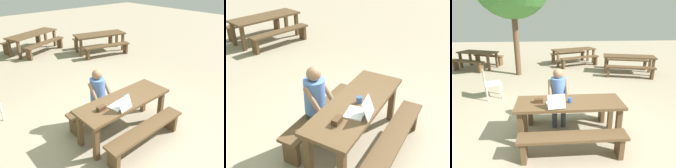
# 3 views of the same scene
# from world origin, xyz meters

# --- Properties ---
(ground_plane) EXTENTS (30.00, 30.00, 0.00)m
(ground_plane) POSITION_xyz_m (0.00, 0.00, 0.00)
(ground_plane) COLOR tan
(picnic_table_front) EXTENTS (1.90, 0.67, 0.74)m
(picnic_table_front) POSITION_xyz_m (0.00, 0.00, 0.62)
(picnic_table_front) COLOR brown
(picnic_table_front) RESTS_ON ground
(bench_near) EXTENTS (1.74, 0.30, 0.43)m
(bench_near) POSITION_xyz_m (0.00, -0.58, 0.32)
(bench_near) COLOR brown
(bench_near) RESTS_ON ground
(bench_far) EXTENTS (1.74, 0.30, 0.43)m
(bench_far) POSITION_xyz_m (0.00, 0.58, 0.32)
(bench_far) COLOR brown
(bench_far) RESTS_ON ground
(laptop) EXTENTS (0.33, 0.37, 0.24)m
(laptop) POSITION_xyz_m (-0.25, -0.17, 0.80)
(laptop) COLOR white
(laptop) RESTS_ON picnic_table_front
(small_pouch) EXTENTS (0.15, 0.08, 0.08)m
(small_pouch) POSITION_xyz_m (-0.54, 0.00, 0.78)
(small_pouch) COLOR #4C331E
(small_pouch) RESTS_ON picnic_table_front
(coffee_mug) EXTENTS (0.08, 0.08, 0.09)m
(coffee_mug) POSITION_xyz_m (0.01, -0.04, 0.79)
(coffee_mug) COLOR #335693
(coffee_mug) RESTS_ON picnic_table_front
(person_seated) EXTENTS (0.41, 0.41, 1.21)m
(person_seated) POSITION_xyz_m (-0.17, 0.54, 0.70)
(person_seated) COLOR #333847
(person_seated) RESTS_ON ground
(plastic_chair) EXTENTS (0.58, 0.58, 0.82)m
(plastic_chair) POSITION_xyz_m (-2.00, 2.03, 0.45)
(plastic_chair) COLOR silver
(plastic_chair) RESTS_ON ground
(picnic_table_mid) EXTENTS (2.18, 1.38, 0.72)m
(picnic_table_mid) POSITION_xyz_m (0.82, 6.01, 0.62)
(picnic_table_mid) COLOR brown
(picnic_table_mid) RESTS_ON ground
(bench_mid_south) EXTENTS (1.85, 0.92, 0.45)m
(bench_mid_south) POSITION_xyz_m (1.03, 5.43, 0.34)
(bench_mid_south) COLOR brown
(bench_mid_south) RESTS_ON ground
(bench_mid_north) EXTENTS (1.85, 0.92, 0.45)m
(bench_mid_north) POSITION_xyz_m (0.61, 6.59, 0.34)
(bench_mid_north) COLOR brown
(bench_mid_north) RESTS_ON ground
(picnic_table_rear) EXTENTS (2.09, 1.20, 0.71)m
(picnic_table_rear) POSITION_xyz_m (2.80, 4.24, 0.60)
(picnic_table_rear) COLOR brown
(picnic_table_rear) RESTS_ON ground
(bench_rear_south) EXTENTS (1.79, 0.74, 0.43)m
(bench_rear_south) POSITION_xyz_m (2.63, 3.60, 0.33)
(bench_rear_south) COLOR brown
(bench_rear_south) RESTS_ON ground
(bench_rear_north) EXTENTS (1.79, 0.74, 0.43)m
(bench_rear_north) POSITION_xyz_m (2.97, 4.89, 0.33)
(bench_rear_north) COLOR brown
(bench_rear_north) RESTS_ON ground
(picnic_table_distant) EXTENTS (1.83, 1.34, 0.72)m
(picnic_table_distant) POSITION_xyz_m (-3.49, 5.58, 0.60)
(picnic_table_distant) COLOR brown
(picnic_table_distant) RESTS_ON ground
(bench_distant_south) EXTENTS (1.50, 0.85, 0.45)m
(bench_distant_south) POSITION_xyz_m (-3.75, 4.97, 0.33)
(bench_distant_south) COLOR brown
(bench_distant_south) RESTS_ON ground
(bench_distant_north) EXTENTS (1.50, 0.85, 0.45)m
(bench_distant_north) POSITION_xyz_m (-3.24, 6.19, 0.33)
(bench_distant_north) COLOR brown
(bench_distant_north) RESTS_ON ground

